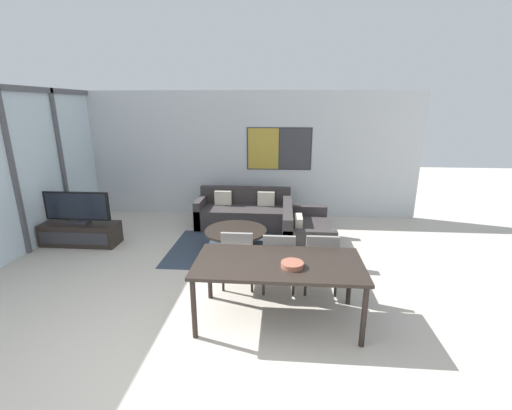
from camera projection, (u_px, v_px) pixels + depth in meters
ground_plane at (179, 371)px, 3.31m from camera, size 24.00×24.00×0.00m
wall_back at (242, 155)px, 7.76m from camera, size 7.94×0.09×2.80m
window_wall_left at (10, 166)px, 5.57m from camera, size 0.07×5.06×2.80m
area_rug at (236, 249)px, 6.13m from camera, size 2.35×1.73×0.01m
tv_console at (81, 234)px, 6.31m from camera, size 1.38×0.48×0.41m
television at (77, 208)px, 6.17m from camera, size 1.21×0.20×0.59m
sofa_main at (244, 213)px, 7.32m from camera, size 1.96×0.85×0.78m
sofa_side at (302, 235)px, 6.09m from camera, size 0.85×1.50×0.78m
coffee_table at (236, 235)px, 6.05m from camera, size 1.09×1.09×0.37m
dining_table at (278, 267)px, 3.94m from camera, size 1.93×0.94×0.76m
dining_chair_left at (238, 254)px, 4.72m from camera, size 0.46×0.46×0.87m
dining_chair_centre at (279, 257)px, 4.62m from camera, size 0.46×0.46×0.87m
dining_chair_right at (321, 258)px, 4.61m from camera, size 0.46×0.46×0.87m
fruit_bowl at (292, 264)px, 3.78m from camera, size 0.25×0.25×0.06m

